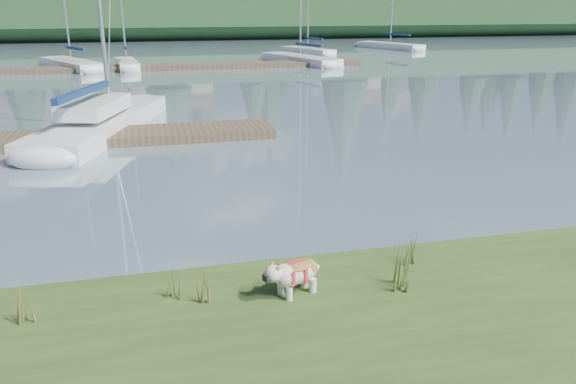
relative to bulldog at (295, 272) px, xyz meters
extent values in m
plane|color=gray|center=(-1.81, 32.65, -0.68)|extent=(200.00, 200.00, 0.00)
cube|color=#1A341A|center=(-1.81, 75.65, 1.82)|extent=(200.00, 20.00, 5.00)
cylinder|color=silver|center=(-0.13, -0.15, -0.23)|extent=(0.10, 0.10, 0.20)
cylinder|color=silver|center=(-0.20, 0.03, -0.23)|extent=(0.10, 0.10, 0.20)
cylinder|color=silver|center=(0.25, -0.01, -0.23)|extent=(0.10, 0.10, 0.20)
cylinder|color=silver|center=(0.18, 0.17, -0.23)|extent=(0.10, 0.10, 0.20)
ellipsoid|color=silver|center=(0.03, 0.01, -0.02)|extent=(0.73, 0.54, 0.31)
ellipsoid|color=olive|center=(0.03, 0.01, 0.08)|extent=(0.54, 0.45, 0.11)
ellipsoid|color=silver|center=(-0.34, -0.13, 0.08)|extent=(0.30, 0.31, 0.23)
cube|color=black|center=(-0.43, -0.16, 0.04)|extent=(0.11, 0.13, 0.09)
cube|color=silver|center=(-3.30, 13.19, -0.46)|extent=(4.53, 8.99, 0.70)
ellipsoid|color=silver|center=(-1.99, 17.38, -0.46)|extent=(2.55, 2.86, 0.70)
cube|color=#12294D|center=(-3.69, 11.95, 0.87)|extent=(1.38, 3.87, 0.20)
cube|color=silver|center=(-3.45, 12.71, 0.27)|extent=(2.29, 3.47, 0.45)
cube|color=#4C3D2C|center=(-5.81, 11.65, -0.53)|extent=(16.00, 2.00, 0.30)
cube|color=#4C3D2C|center=(0.19, 32.65, -0.53)|extent=(26.00, 2.20, 0.30)
cube|color=silver|center=(-6.54, 34.70, -0.46)|extent=(5.06, 7.83, 0.70)
ellipsoid|color=silver|center=(-8.27, 38.22, -0.46)|extent=(2.48, 2.68, 0.70)
cube|color=#12294D|center=(-6.07, 33.73, 0.72)|extent=(1.55, 2.89, 0.20)
cube|color=silver|center=(-2.90, 33.81, -0.46)|extent=(1.80, 5.62, 0.70)
ellipsoid|color=silver|center=(-3.18, 36.56, -0.46)|extent=(1.35, 1.62, 0.70)
cube|color=#12294D|center=(-2.83, 33.06, 0.72)|extent=(0.42, 2.20, 0.20)
cube|color=silver|center=(9.49, 34.28, -0.46)|extent=(4.27, 8.29, 0.70)
ellipsoid|color=silver|center=(8.23, 38.14, -0.46)|extent=(2.37, 2.65, 0.70)
cube|color=#12294D|center=(9.83, 33.22, 0.72)|extent=(1.19, 3.13, 0.20)
cube|color=silver|center=(12.17, 41.59, -0.46)|extent=(3.49, 6.36, 0.70)
ellipsoid|color=silver|center=(11.09, 44.53, -0.46)|extent=(1.87, 2.07, 0.70)
cube|color=#12294D|center=(12.46, 40.79, 0.72)|extent=(1.04, 2.40, 0.20)
cube|color=silver|center=(21.92, 46.08, -0.46)|extent=(4.32, 7.81, 0.70)
ellipsoid|color=silver|center=(20.58, 49.68, -0.46)|extent=(2.30, 2.55, 0.70)
cube|color=#12294D|center=(22.28, 45.10, 0.72)|extent=(1.25, 2.93, 0.20)
cone|color=#475B23|center=(-1.68, 0.31, -0.07)|extent=(0.03, 0.03, 0.51)
cone|color=brown|center=(-1.57, 0.24, -0.12)|extent=(0.03, 0.03, 0.41)
cone|color=#475B23|center=(-1.62, 0.34, -0.05)|extent=(0.03, 0.03, 0.56)
cone|color=brown|center=(-1.54, 0.28, -0.15)|extent=(0.03, 0.03, 0.36)
cone|color=#475B23|center=(-1.66, 0.23, -0.10)|extent=(0.03, 0.03, 0.46)
cone|color=#475B23|center=(-1.33, 0.08, -0.08)|extent=(0.03, 0.03, 0.49)
cone|color=brown|center=(-1.22, 0.01, -0.13)|extent=(0.03, 0.03, 0.39)
cone|color=#475B23|center=(-1.27, 0.11, -0.06)|extent=(0.03, 0.03, 0.54)
cone|color=brown|center=(-1.19, 0.05, -0.16)|extent=(0.03, 0.03, 0.34)
cone|color=#475B23|center=(-1.31, 0.00, -0.11)|extent=(0.03, 0.03, 0.44)
cone|color=#475B23|center=(1.47, -0.07, 0.01)|extent=(0.03, 0.03, 0.67)
cone|color=brown|center=(1.58, -0.14, -0.06)|extent=(0.03, 0.03, 0.54)
cone|color=#475B23|center=(1.53, -0.04, 0.04)|extent=(0.03, 0.03, 0.74)
cone|color=brown|center=(1.61, -0.10, -0.09)|extent=(0.03, 0.03, 0.47)
cone|color=#475B23|center=(1.49, -0.15, -0.03)|extent=(0.03, 0.03, 0.60)
cone|color=#475B23|center=(-3.51, 0.15, -0.06)|extent=(0.03, 0.03, 0.53)
cone|color=brown|center=(-3.40, 0.08, -0.12)|extent=(0.03, 0.03, 0.43)
cone|color=#475B23|center=(-3.45, 0.18, -0.04)|extent=(0.03, 0.03, 0.59)
cone|color=brown|center=(-3.37, 0.12, -0.14)|extent=(0.03, 0.03, 0.37)
cone|color=#475B23|center=(-3.49, 0.07, -0.09)|extent=(0.03, 0.03, 0.48)
cone|color=#475B23|center=(1.36, -0.30, -0.13)|extent=(0.03, 0.03, 0.39)
cone|color=brown|center=(1.47, -0.37, -0.17)|extent=(0.03, 0.03, 0.31)
cone|color=#475B23|center=(1.42, -0.27, -0.11)|extent=(0.03, 0.03, 0.43)
cone|color=brown|center=(1.50, -0.33, -0.19)|extent=(0.03, 0.03, 0.27)
cone|color=#475B23|center=(1.38, -0.38, -0.15)|extent=(0.03, 0.03, 0.35)
cone|color=#475B23|center=(1.93, 0.51, -0.09)|extent=(0.03, 0.03, 0.48)
cone|color=brown|center=(2.04, 0.44, -0.13)|extent=(0.03, 0.03, 0.39)
cone|color=#475B23|center=(1.99, 0.54, -0.06)|extent=(0.03, 0.03, 0.53)
cone|color=brown|center=(2.07, 0.48, -0.16)|extent=(0.03, 0.03, 0.34)
cone|color=#475B23|center=(1.95, 0.43, -0.11)|extent=(0.03, 0.03, 0.44)
cube|color=#33281C|center=(-1.81, 1.05, -0.61)|extent=(60.00, 0.50, 0.14)
camera|label=1|loc=(-1.79, -6.66, 3.45)|focal=35.00mm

